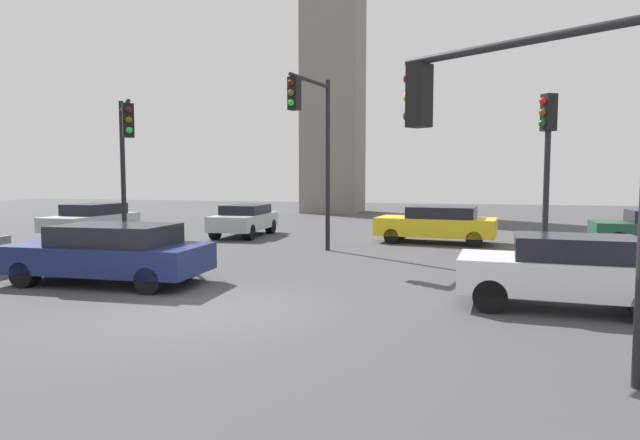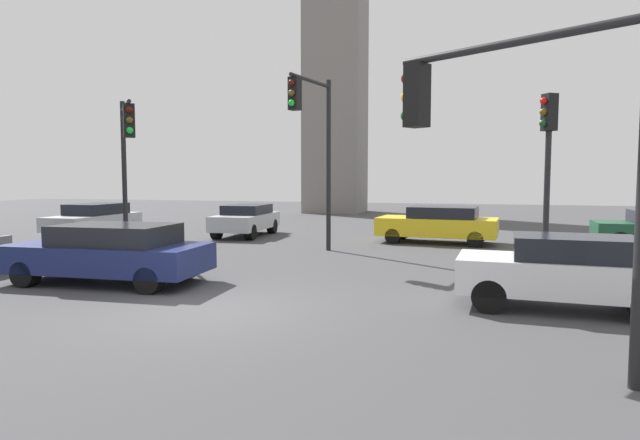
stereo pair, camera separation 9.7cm
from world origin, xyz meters
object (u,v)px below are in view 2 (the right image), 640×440
object	(u,v)px
car_0	(438,224)
car_1	(110,252)
traffic_light_0	(126,146)
car_4	(565,271)
car_2	(94,219)
traffic_light_1	(548,147)
traffic_light_3	(314,129)
traffic_light_2	(508,122)
car_3	(246,219)

from	to	relation	value
car_0	car_1	world-z (taller)	car_1
traffic_light_0	car_4	bearing A→B (deg)	32.77
car_2	traffic_light_1	bearing A→B (deg)	77.18
traffic_light_3	car_0	size ratio (longest dim) A/B	1.25
car_2	car_1	bearing A→B (deg)	40.73
traffic_light_2	car_0	distance (m)	13.78
traffic_light_2	car_4	distance (m)	4.25
traffic_light_0	traffic_light_2	xyz separation A→B (m)	(11.12, -7.10, -0.23)
traffic_light_1	car_2	bearing A→B (deg)	-46.67
traffic_light_0	traffic_light_3	world-z (taller)	traffic_light_3
traffic_light_3	car_0	xyz separation A→B (m)	(3.83, 4.31, -3.39)
traffic_light_0	car_2	world-z (taller)	traffic_light_0
car_2	traffic_light_2	bearing A→B (deg)	54.32
traffic_light_1	traffic_light_3	xyz separation A→B (m)	(-7.00, 1.23, 0.76)
traffic_light_0	car_1	size ratio (longest dim) A/B	1.06
car_1	car_2	distance (m)	12.08
traffic_light_2	car_3	world-z (taller)	traffic_light_2
car_1	car_2	xyz separation A→B (m)	(-7.70, 9.31, -0.03)
traffic_light_0	car_3	distance (m)	7.37
traffic_light_2	car_0	size ratio (longest dim) A/B	0.99
traffic_light_2	car_1	size ratio (longest dim) A/B	0.96
car_4	car_2	bearing A→B (deg)	-23.66
car_0	car_1	xyz separation A→B (m)	(-7.21, -10.36, 0.00)
traffic_light_2	car_0	xyz separation A→B (m)	(-1.64, 13.44, -2.59)
traffic_light_0	car_0	distance (m)	11.74
traffic_light_0	car_1	xyz separation A→B (m)	(2.27, -4.02, -2.81)
traffic_light_1	car_3	bearing A→B (deg)	-60.03
traffic_light_1	car_0	distance (m)	6.90
traffic_light_1	traffic_light_2	distance (m)	8.04
car_4	car_0	bearing A→B (deg)	-70.26
car_3	car_4	bearing A→B (deg)	44.39
traffic_light_1	car_2	world-z (taller)	traffic_light_1
traffic_light_2	car_3	distance (m)	17.17
traffic_light_2	car_2	world-z (taller)	traffic_light_2
traffic_light_3	traffic_light_1	bearing A→B (deg)	91.79
traffic_light_1	car_0	world-z (taller)	traffic_light_1
car_1	car_2	bearing A→B (deg)	-52.31
traffic_light_2	car_3	xyz separation A→B (m)	(-9.89, 13.79, -2.61)
car_0	car_2	xyz separation A→B (m)	(-14.91, -1.05, -0.02)
traffic_light_2	car_1	world-z (taller)	traffic_light_2
traffic_light_0	traffic_light_1	size ratio (longest dim) A/B	1.06
car_1	car_4	size ratio (longest dim) A/B	1.20
traffic_light_0	traffic_light_1	xyz separation A→B (m)	(12.65, 0.80, -0.19)
car_4	car_1	bearing A→B (deg)	3.98
traffic_light_0	traffic_light_1	distance (m)	12.68
traffic_light_0	car_1	distance (m)	5.40
car_2	car_4	world-z (taller)	car_4
traffic_light_0	car_1	world-z (taller)	traffic_light_0
traffic_light_3	car_1	size ratio (longest dim) A/B	1.22
traffic_light_3	car_2	bearing A→B (deg)	-94.61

